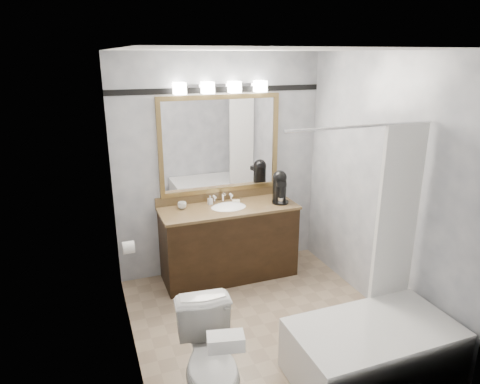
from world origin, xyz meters
name	(u,v)px	position (x,y,z in m)	size (l,w,h in m)	color
room	(266,201)	(0.00, 0.00, 1.25)	(2.42, 2.62, 2.52)	gray
vanity	(229,240)	(0.00, 1.02, 0.44)	(1.53, 0.58, 0.97)	black
mirror	(220,145)	(0.00, 1.28, 1.50)	(1.40, 0.04, 1.10)	olive
vanity_light_bar	(221,87)	(0.00, 1.23, 2.13)	(1.02, 0.14, 0.12)	silver
accent_stripe	(219,90)	(0.00, 1.29, 2.10)	(2.40, 0.01, 0.06)	black
bathtub	(374,342)	(0.55, -0.90, 0.28)	(1.30, 0.75, 1.96)	white
tp_roll	(128,247)	(-1.14, 0.66, 0.70)	(0.12, 0.12, 0.11)	white
toilet	(211,363)	(-0.76, -0.79, 0.38)	(0.42, 0.74, 0.75)	white
tissue_box	(226,342)	(-0.76, -1.12, 0.80)	(0.23, 0.12, 0.09)	white
coffee_maker	(280,186)	(0.61, 0.98, 1.04)	(0.19, 0.24, 0.37)	black
cup_left	(182,205)	(-0.49, 1.14, 0.89)	(0.09, 0.09, 0.07)	white
soap_bottle_a	(210,200)	(-0.17, 1.17, 0.90)	(0.05, 0.05, 0.10)	white
soap_bar	(236,201)	(0.13, 1.13, 0.86)	(0.08, 0.05, 0.03)	beige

